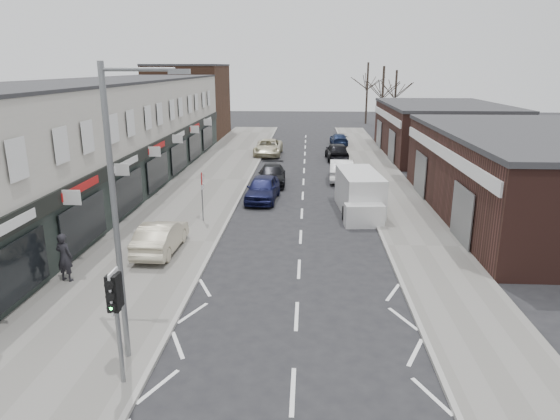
# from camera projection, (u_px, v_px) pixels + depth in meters

# --- Properties ---
(ground) EXTENTS (160.00, 160.00, 0.00)m
(ground) POSITION_uv_depth(u_px,v_px,m) (295.00, 349.00, 14.66)
(ground) COLOR black
(ground) RESTS_ON ground
(pavement_left) EXTENTS (5.50, 64.00, 0.12)m
(pavement_left) POSITION_uv_depth(u_px,v_px,m) (210.00, 180.00, 36.11)
(pavement_left) COLOR slate
(pavement_left) RESTS_ON ground
(pavement_right) EXTENTS (3.50, 64.00, 0.12)m
(pavement_right) POSITION_uv_depth(u_px,v_px,m) (384.00, 182.00, 35.43)
(pavement_right) COLOR slate
(pavement_right) RESTS_ON ground
(shop_terrace_left) EXTENTS (8.00, 41.00, 7.10)m
(shop_terrace_left) POSITION_uv_depth(u_px,v_px,m) (101.00, 136.00, 33.11)
(shop_terrace_left) COLOR #B9B4A9
(shop_terrace_left) RESTS_ON ground
(brick_block_far) EXTENTS (8.00, 10.00, 8.00)m
(brick_block_far) POSITION_uv_depth(u_px,v_px,m) (189.00, 102.00, 57.44)
(brick_block_far) COLOR #4E2F21
(brick_block_far) RESTS_ON ground
(right_unit_near) EXTENTS (10.00, 18.00, 4.50)m
(right_unit_near) POSITION_uv_depth(u_px,v_px,m) (535.00, 177.00, 26.78)
(right_unit_near) COLOR #3D201B
(right_unit_near) RESTS_ON ground
(right_unit_far) EXTENTS (10.00, 16.00, 4.50)m
(right_unit_far) POSITION_uv_depth(u_px,v_px,m) (441.00, 131.00, 45.96)
(right_unit_far) COLOR #3D201B
(right_unit_far) RESTS_ON ground
(tree_far_a) EXTENTS (3.60, 3.60, 8.00)m
(tree_far_a) POSITION_uv_depth(u_px,v_px,m) (380.00, 135.00, 60.21)
(tree_far_a) COLOR #382D26
(tree_far_a) RESTS_ON ground
(tree_far_b) EXTENTS (3.60, 3.60, 7.50)m
(tree_far_b) POSITION_uv_depth(u_px,v_px,m) (393.00, 129.00, 65.82)
(tree_far_b) COLOR #382D26
(tree_far_b) RESTS_ON ground
(tree_far_c) EXTENTS (3.60, 3.60, 8.50)m
(tree_far_c) POSITION_uv_depth(u_px,v_px,m) (365.00, 124.00, 71.74)
(tree_far_c) COLOR #382D26
(tree_far_c) RESTS_ON ground
(traffic_light) EXTENTS (0.28, 0.60, 3.10)m
(traffic_light) POSITION_uv_depth(u_px,v_px,m) (115.00, 301.00, 12.30)
(traffic_light) COLOR slate
(traffic_light) RESTS_ON pavement_left
(street_lamp) EXTENTS (2.23, 0.22, 8.00)m
(street_lamp) POSITION_uv_depth(u_px,v_px,m) (120.00, 202.00, 12.85)
(street_lamp) COLOR slate
(street_lamp) RESTS_ON pavement_left
(warning_sign) EXTENTS (0.12, 0.80, 2.70)m
(warning_sign) POSITION_uv_depth(u_px,v_px,m) (202.00, 182.00, 25.84)
(warning_sign) COLOR slate
(warning_sign) RESTS_ON pavement_left
(white_van) EXTENTS (2.50, 5.99, 2.26)m
(white_van) POSITION_uv_depth(u_px,v_px,m) (359.00, 194.00, 28.08)
(white_van) COLOR silver
(white_van) RESTS_ON ground
(sedan_on_pavement) EXTENTS (1.52, 4.17, 1.37)m
(sedan_on_pavement) POSITION_uv_depth(u_px,v_px,m) (161.00, 237.00, 21.84)
(sedan_on_pavement) COLOR #B9B094
(sedan_on_pavement) RESTS_ON pavement_left
(pedestrian) EXTENTS (0.78, 0.62, 1.89)m
(pedestrian) POSITION_uv_depth(u_px,v_px,m) (64.00, 257.00, 18.78)
(pedestrian) COLOR black
(pedestrian) RESTS_ON pavement_left
(parked_car_left_a) EXTENTS (2.08, 4.58, 1.53)m
(parked_car_left_a) POSITION_uv_depth(u_px,v_px,m) (263.00, 189.00, 30.59)
(parked_car_left_a) COLOR #13153B
(parked_car_left_a) RESTS_ON ground
(parked_car_left_b) EXTENTS (2.02, 4.63, 1.32)m
(parked_car_left_b) POSITION_uv_depth(u_px,v_px,m) (272.00, 175.00, 34.86)
(parked_car_left_b) COLOR black
(parked_car_left_b) RESTS_ON ground
(parked_car_left_c) EXTENTS (2.51, 5.28, 1.46)m
(parked_car_left_c) POSITION_uv_depth(u_px,v_px,m) (268.00, 147.00, 46.21)
(parked_car_left_c) COLOR beige
(parked_car_left_c) RESTS_ON ground
(parked_car_right_a) EXTENTS (1.84, 4.72, 1.53)m
(parked_car_right_a) POSITION_uv_depth(u_px,v_px,m) (341.00, 170.00, 36.07)
(parked_car_right_a) COLOR white
(parked_car_right_a) RESTS_ON ground
(parked_car_right_b) EXTENTS (2.08, 4.65, 1.55)m
(parked_car_right_b) POSITION_uv_depth(u_px,v_px,m) (337.00, 151.00, 43.85)
(parked_car_right_b) COLOR black
(parked_car_right_b) RESTS_ON ground
(parked_car_right_c) EXTENTS (1.83, 4.30, 1.24)m
(parked_car_right_c) POSITION_uv_depth(u_px,v_px,m) (339.00, 139.00, 52.16)
(parked_car_right_c) COLOR #131F3D
(parked_car_right_c) RESTS_ON ground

